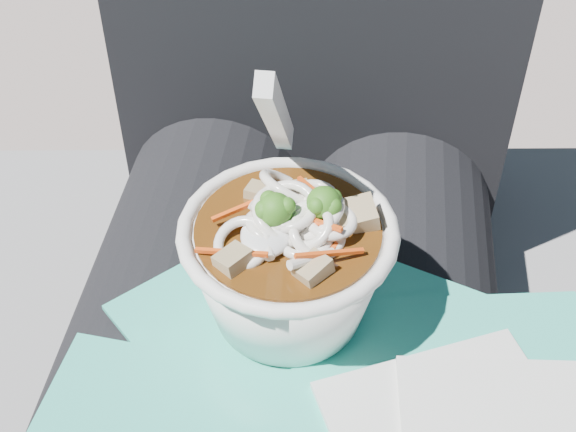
# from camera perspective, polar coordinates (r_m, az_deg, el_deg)

# --- Properties ---
(lap) EXTENTS (0.33, 0.48, 0.16)m
(lap) POSITION_cam_1_polar(r_m,az_deg,el_deg) (0.60, -0.89, -13.41)
(lap) COLOR black
(lap) RESTS_ON stone_ledge
(person_body) EXTENTS (0.34, 0.94, 1.02)m
(person_body) POSITION_cam_1_polar(r_m,az_deg,el_deg) (0.64, 0.19, -5.47)
(person_body) COLOR black
(person_body) RESTS_ON ground
(plastic_bag) EXTENTS (0.36, 0.35, 0.02)m
(plastic_bag) POSITION_cam_1_polar(r_m,az_deg,el_deg) (0.49, 1.69, -13.18)
(plastic_bag) COLOR #2BB69D
(plastic_bag) RESTS_ON lap
(udon_bowl) EXTENTS (0.14, 0.15, 0.18)m
(udon_bowl) POSITION_cam_1_polar(r_m,az_deg,el_deg) (0.49, 0.03, -2.90)
(udon_bowl) COLOR white
(udon_bowl) RESTS_ON plastic_bag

